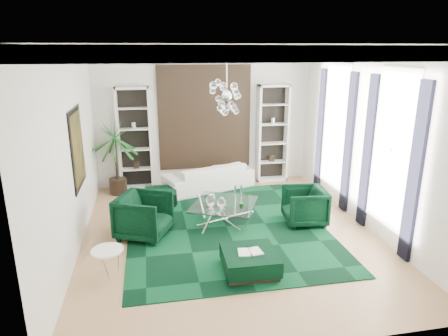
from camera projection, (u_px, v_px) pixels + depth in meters
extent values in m
cube|color=tan|center=(229.00, 234.00, 8.46)|extent=(6.00, 7.00, 0.02)
cube|color=white|center=(230.00, 45.00, 7.37)|extent=(6.00, 7.00, 0.02)
cube|color=silver|center=(204.00, 117.00, 11.22)|extent=(6.00, 0.02, 3.80)
cube|color=silver|center=(290.00, 215.00, 4.61)|extent=(6.00, 0.02, 3.80)
cube|color=silver|center=(70.00, 153.00, 7.38)|extent=(0.02, 7.00, 3.80)
cube|color=silver|center=(368.00, 140.00, 8.46)|extent=(0.02, 7.00, 3.80)
cylinder|color=white|center=(227.00, 48.00, 7.67)|extent=(0.90, 0.90, 0.05)
cube|color=black|center=(205.00, 118.00, 11.17)|extent=(2.50, 0.06, 2.80)
cube|color=black|center=(78.00, 148.00, 7.96)|extent=(0.04, 1.30, 1.60)
cube|color=white|center=(392.00, 150.00, 7.61)|extent=(0.03, 1.10, 2.90)
cube|color=black|center=(415.00, 175.00, 6.94)|extent=(0.07, 0.30, 3.25)
cube|color=black|center=(368.00, 153.00, 8.41)|extent=(0.07, 0.30, 3.25)
cube|color=white|center=(336.00, 127.00, 9.87)|extent=(0.03, 1.10, 2.90)
cube|color=black|center=(348.00, 144.00, 9.20)|extent=(0.07, 0.30, 3.25)
cube|color=black|center=(320.00, 131.00, 10.67)|extent=(0.07, 0.30, 3.25)
cube|color=black|center=(226.00, 227.00, 8.74)|extent=(4.20, 5.00, 0.02)
imported|color=white|center=(209.00, 177.00, 11.04)|extent=(2.64, 1.73, 0.72)
imported|color=black|center=(144.00, 216.00, 8.20)|extent=(1.31, 1.29, 0.91)
imported|color=black|center=(305.00, 206.00, 8.85)|extent=(0.99, 0.97, 0.82)
cube|color=black|center=(161.00, 197.00, 10.05)|extent=(0.83, 0.83, 0.35)
cube|color=black|center=(250.00, 262.00, 6.96)|extent=(0.95, 0.95, 0.37)
cube|color=white|center=(250.00, 251.00, 6.90)|extent=(0.43, 0.28, 0.03)
cylinder|color=white|center=(108.00, 264.00, 6.74)|extent=(0.69, 0.69, 0.52)
imported|color=#19591E|center=(242.00, 202.00, 8.61)|extent=(0.15, 0.14, 0.22)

